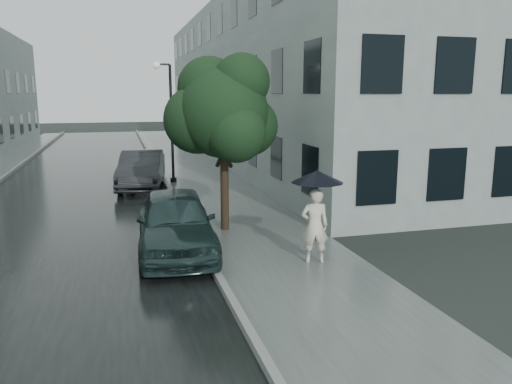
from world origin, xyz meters
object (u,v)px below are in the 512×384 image
object	(u,v)px
street_tree	(223,112)
car_far	(142,169)
car_near	(176,222)
pedestrian	(315,226)
lamp_post	(168,115)

from	to	relation	value
street_tree	car_far	xyz separation A→B (m)	(-1.97, 7.12, -2.58)
car_near	car_far	xyz separation A→B (m)	(-0.37, 8.97, -0.01)
pedestrian	lamp_post	bearing A→B (deg)	-67.61
lamp_post	car_near	bearing A→B (deg)	-93.88
lamp_post	car_far	world-z (taller)	lamp_post
pedestrian	lamp_post	xyz separation A→B (m)	(-2.12, 11.61, 2.08)
lamp_post	car_near	xyz separation A→B (m)	(-0.87, -10.00, -2.18)
street_tree	lamp_post	distance (m)	8.19
street_tree	lamp_post	world-z (taller)	lamp_post
street_tree	lamp_post	size ratio (longest dim) A/B	0.96
street_tree	car_far	distance (m)	7.82
pedestrian	car_near	xyz separation A→B (m)	(-2.99, 1.61, -0.10)
pedestrian	car_near	world-z (taller)	pedestrian
street_tree	lamp_post	xyz separation A→B (m)	(-0.73, 8.15, -0.40)
car_far	street_tree	bearing A→B (deg)	-65.96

